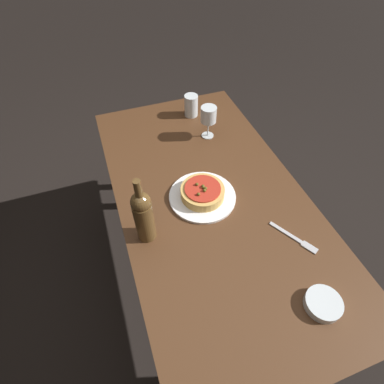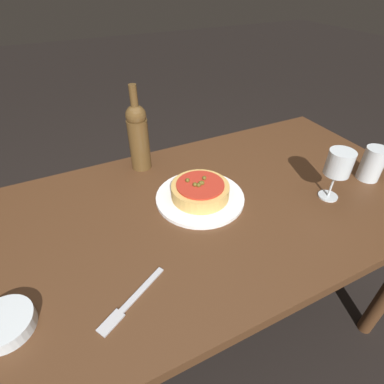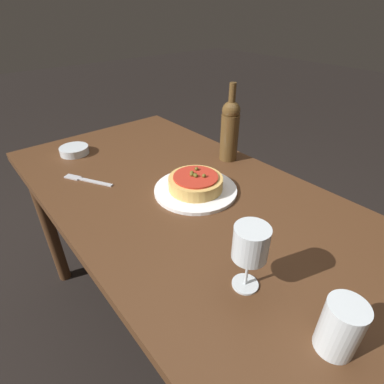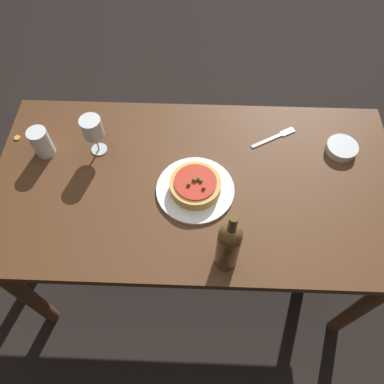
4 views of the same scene
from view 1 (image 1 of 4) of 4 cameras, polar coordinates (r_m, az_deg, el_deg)
The scene contains 10 objects.
ground_plane at distance 1.92m, azimuth 2.48°, elevation -15.42°, with size 14.00×14.00×0.00m, color black.
dining_table at distance 1.35m, azimuth 3.40°, elevation -3.17°, with size 1.50×0.78×0.76m.
dinner_plate at distance 1.27m, azimuth 1.95°, elevation -0.78°, with size 0.28×0.28×0.01m.
pizza at distance 1.24m, azimuth 1.99°, elevation 0.09°, with size 0.18×0.18×0.06m.
wine_glass at distance 1.50m, azimuth 3.17°, elevation 14.35°, with size 0.08×0.08×0.17m.
wine_bottle at distance 1.07m, azimuth -9.25°, elevation -4.36°, with size 0.07×0.07×0.30m.
water_cup at distance 1.68m, azimuth -0.17°, elevation 16.14°, with size 0.07×0.07×0.12m.
side_bowl at distance 1.11m, azimuth 23.69°, elevation -18.90°, with size 0.12×0.12×0.03m.
fork at distance 1.21m, azimuth 19.20°, elevation -8.44°, with size 0.18×0.12×0.00m.
bottle_cap at distance 1.84m, azimuth 0.38°, elevation 17.13°, with size 0.02×0.02×0.01m.
Camera 1 is at (-0.75, 0.35, 1.73)m, focal length 28.00 mm.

